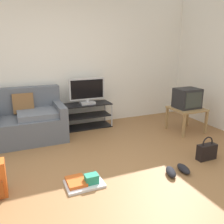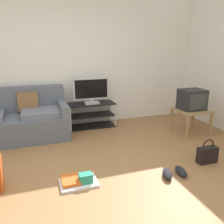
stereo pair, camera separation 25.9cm
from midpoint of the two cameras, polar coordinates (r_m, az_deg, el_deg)
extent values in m
cube|color=olive|center=(3.03, -6.67, -17.65)|extent=(9.00, 9.80, 0.02)
cube|color=silver|center=(4.94, -15.58, 11.74)|extent=(9.00, 0.10, 2.70)
cube|color=#565B66|center=(4.57, -24.67, -4.06)|extent=(1.88, 0.88, 0.43)
cube|color=#565B66|center=(4.78, -25.24, 2.32)|extent=(1.88, 0.20, 0.47)
cube|color=#565B66|center=(4.52, -14.10, 0.87)|extent=(0.14, 0.88, 0.19)
cube|color=slate|center=(4.44, -18.42, -0.37)|extent=(0.75, 0.62, 0.10)
cube|color=brown|center=(4.66, -21.92, 1.96)|extent=(0.36, 0.16, 0.37)
cube|color=black|center=(4.88, -7.49, 1.87)|extent=(0.96, 0.42, 0.02)
cube|color=black|center=(4.95, -7.39, -0.82)|extent=(0.92, 0.40, 0.02)
cube|color=black|center=(5.02, -7.29, -3.44)|extent=(0.96, 0.42, 0.02)
cylinder|color=#B7B7BC|center=(4.67, -12.20, -2.08)|extent=(0.03, 0.03, 0.50)
cylinder|color=#B7B7BC|center=(4.91, -1.56, -0.81)|extent=(0.03, 0.03, 0.50)
cylinder|color=#B7B7BC|center=(5.03, -13.08, -0.82)|extent=(0.03, 0.03, 0.50)
cylinder|color=#B7B7BC|center=(5.26, -3.12, 0.30)|extent=(0.03, 0.03, 0.50)
cube|color=#B2B2B7|center=(4.86, -7.44, 2.20)|extent=(0.29, 0.22, 0.05)
cube|color=#B2B2B7|center=(4.85, -7.46, 2.72)|extent=(0.05, 0.04, 0.04)
cube|color=#B2B2B7|center=(4.80, -7.56, 5.45)|extent=(0.72, 0.04, 0.43)
cube|color=black|center=(4.78, -7.48, 5.41)|extent=(0.66, 0.01, 0.37)
cube|color=#9E7A4C|center=(4.80, 15.96, 0.76)|extent=(0.58, 0.58, 0.03)
cube|color=#9E7A4C|center=(4.52, 15.21, -3.26)|extent=(0.04, 0.04, 0.44)
cube|color=#9E7A4C|center=(4.85, 20.08, -2.37)|extent=(0.04, 0.04, 0.44)
cube|color=#9E7A4C|center=(4.91, 11.48, -1.47)|extent=(0.04, 0.04, 0.44)
cube|color=#9E7A4C|center=(5.22, 16.22, -0.76)|extent=(0.04, 0.04, 0.44)
cube|color=#232326|center=(4.77, 15.99, 3.18)|extent=(0.45, 0.36, 0.38)
cube|color=#333833|center=(4.63, 17.42, 2.69)|extent=(0.37, 0.01, 0.29)
cylinder|color=#994116|center=(3.19, -27.24, -12.55)|extent=(0.04, 0.04, 0.34)
cube|color=black|center=(3.81, 19.82, -8.97)|extent=(0.30, 0.12, 0.24)
torus|color=black|center=(3.75, 20.03, -6.91)|extent=(0.19, 0.02, 0.19)
ellipsoid|color=black|center=(3.29, 11.60, -13.84)|extent=(0.20, 0.29, 0.09)
ellipsoid|color=black|center=(3.40, 14.56, -12.99)|extent=(0.15, 0.28, 0.09)
cube|color=silver|center=(3.08, -9.14, -16.56)|extent=(0.46, 0.33, 0.03)
cube|color=#238466|center=(3.03, -7.43, -15.54)|extent=(0.16, 0.12, 0.11)
cube|color=#CC561E|center=(3.07, -11.05, -15.98)|extent=(0.22, 0.28, 0.04)
camera|label=1|loc=(0.13, -91.98, -0.56)|focal=38.36mm
camera|label=2|loc=(0.13, 88.02, 0.56)|focal=38.36mm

